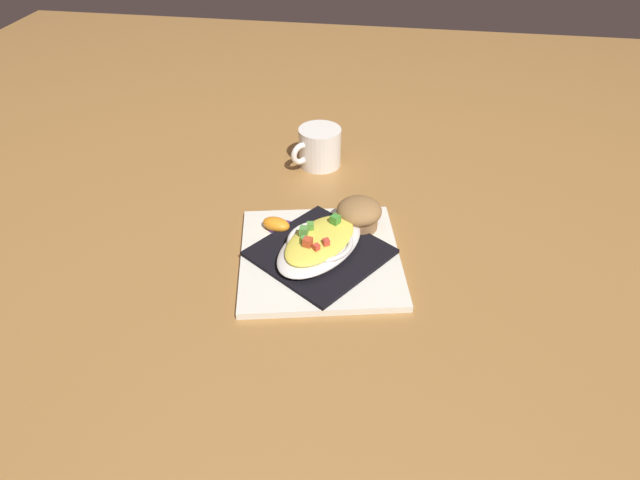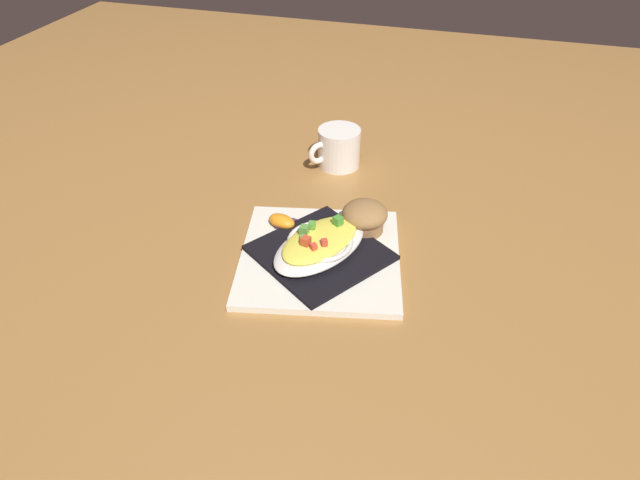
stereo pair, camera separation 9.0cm
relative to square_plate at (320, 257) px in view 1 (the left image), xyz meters
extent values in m
plane|color=#9F6E39|center=(0.00, 0.00, -0.01)|extent=(2.60, 2.60, 0.00)
cube|color=white|center=(0.00, 0.00, 0.00)|extent=(0.32, 0.32, 0.01)
cube|color=black|center=(0.00, 0.00, 0.01)|extent=(0.26, 0.26, 0.01)
ellipsoid|color=silver|center=(0.00, 0.00, 0.03)|extent=(0.18, 0.22, 0.02)
torus|color=silver|center=(0.00, 0.00, 0.03)|extent=(0.15, 0.15, 0.01)
ellipsoid|color=#E6D64A|center=(0.00, 0.00, 0.04)|extent=(0.15, 0.18, 0.02)
cube|color=#4A9F44|center=(0.02, 0.02, 0.05)|extent=(0.01, 0.01, 0.01)
cube|color=#569542|center=(0.03, 0.00, 0.05)|extent=(0.01, 0.01, 0.01)
cube|color=#449634|center=(-0.02, -0.04, 0.05)|extent=(0.02, 0.02, 0.01)
cube|color=#D94330|center=(0.00, 0.04, 0.05)|extent=(0.01, 0.01, 0.01)
cube|color=#C84829|center=(0.02, 0.03, 0.05)|extent=(0.02, 0.02, 0.01)
cube|color=#CE4031|center=(-0.01, 0.02, 0.05)|extent=(0.01, 0.01, 0.01)
cube|color=#54983A|center=(0.02, -0.02, 0.05)|extent=(0.01, 0.01, 0.01)
cylinder|color=#956941|center=(-0.06, -0.09, 0.02)|extent=(0.07, 0.07, 0.03)
ellipsoid|color=olive|center=(-0.06, -0.09, 0.04)|extent=(0.08, 0.08, 0.04)
ellipsoid|color=#4C0F23|center=(-0.06, -0.09, 0.05)|extent=(0.03, 0.03, 0.01)
ellipsoid|color=#4F2A6B|center=(0.08, -0.06, 0.01)|extent=(0.06, 0.06, 0.01)
ellipsoid|color=orange|center=(0.09, -0.06, 0.02)|extent=(0.06, 0.04, 0.02)
cylinder|color=white|center=(0.05, -0.32, 0.03)|extent=(0.09, 0.09, 0.08)
torus|color=white|center=(0.08, -0.28, 0.04)|extent=(0.04, 0.04, 0.05)
cylinder|color=#4C2D14|center=(0.05, -0.32, 0.02)|extent=(0.08, 0.08, 0.05)
camera|label=1|loc=(-0.11, 0.70, 0.59)|focal=30.66mm
camera|label=2|loc=(-0.20, 0.68, 0.59)|focal=30.66mm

